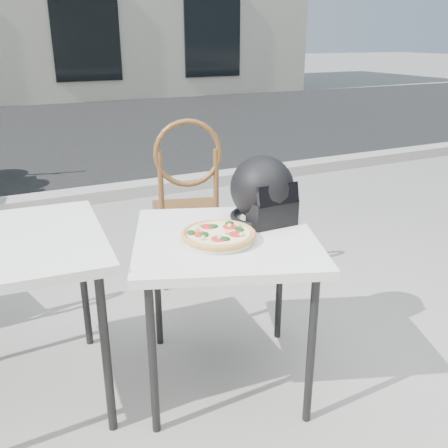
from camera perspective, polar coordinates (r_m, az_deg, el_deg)
name	(u,v)px	position (r m, az deg, el deg)	size (l,w,h in m)	color
ground	(237,372)	(2.50, 1.55, -16.60)	(80.00, 80.00, 0.00)	gray
street_asphalt	(42,134)	(8.94, -20.10, 9.65)	(30.00, 8.00, 0.00)	black
curb	(96,195)	(5.06, -14.44, 3.27)	(30.00, 0.25, 0.12)	#A9A69E
cafe_table_main	(225,250)	(2.14, 0.14, -2.99)	(0.98, 0.98, 0.72)	silver
plate	(218,239)	(2.06, -0.63, -1.72)	(0.31, 0.31, 0.02)	white
pizza	(218,234)	(2.05, -0.64, -1.15)	(0.38, 0.38, 0.04)	#D99E4F
helmet	(263,192)	(2.27, 4.49, 3.63)	(0.30, 0.31, 0.30)	black
cafe_chair_main	(187,194)	(3.10, -4.23, 3.42)	(0.51, 0.51, 1.08)	brown
cafe_table_side	(1,257)	(2.18, -24.11, -3.47)	(0.85, 0.85, 0.76)	silver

